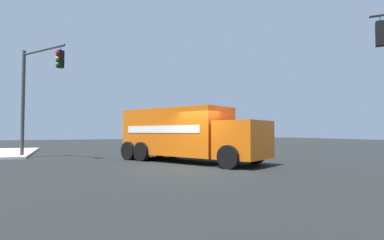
{
  "coord_description": "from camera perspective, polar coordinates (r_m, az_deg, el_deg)",
  "views": [
    {
      "loc": [
        -11.72,
        5.51,
        1.56
      ],
      "look_at": [
        2.25,
        -0.66,
        2.17
      ],
      "focal_mm": 27.44,
      "sensor_mm": 36.0,
      "label": 1
    }
  ],
  "objects": [
    {
      "name": "ground_plane",
      "position": [
        13.05,
        1.34,
        -9.14
      ],
      "size": [
        100.0,
        100.0,
        0.0
      ],
      "primitive_type": "plane",
      "color": "black"
    },
    {
      "name": "delivery_truck",
      "position": [
        15.25,
        -1.06,
        -2.68
      ],
      "size": [
        8.18,
        5.97,
        2.76
      ],
      "color": "orange",
      "rests_on": "ground"
    },
    {
      "name": "traffic_light_secondary",
      "position": [
        19.51,
        -28.28,
        5.99
      ],
      "size": [
        3.31,
        2.39,
        6.34
      ],
      "color": "#38383D",
      "rests_on": "sidewalk_corner_far"
    },
    {
      "name": "pickup_tan",
      "position": [
        21.61,
        1.91,
        -4.47
      ],
      "size": [
        2.36,
        5.25,
        1.38
      ],
      "color": "tan",
      "rests_on": "ground"
    }
  ]
}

